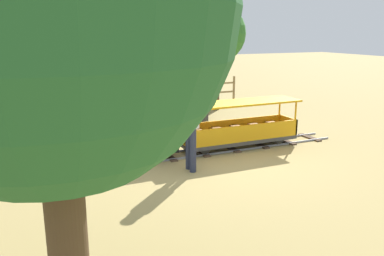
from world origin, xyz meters
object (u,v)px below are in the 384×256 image
park_bench (199,104)px  conductor_person (191,119)px  locomotive (144,136)px  oak_tree_near (48,10)px  oak_tree_far (216,34)px  passenger_car (239,129)px

park_bench → conductor_person: bearing=153.1°
locomotive → conductor_person: size_ratio=0.89×
oak_tree_near → oak_tree_far: (8.24, -5.51, -0.25)m
passenger_car → park_bench: size_ratio=2.00×
locomotive → park_bench: 3.99m
oak_tree_near → oak_tree_far: bearing=-33.8°
locomotive → conductor_person: bearing=-145.7°
passenger_car → conductor_person: bearing=120.2°
passenger_car → oak_tree_far: (3.99, -1.49, 1.93)m
conductor_person → oak_tree_far: (4.87, -3.01, 1.40)m
park_bench → oak_tree_near: oak_tree_near is taller
conductor_person → oak_tree_far: bearing=-31.7°
oak_tree_near → oak_tree_far: oak_tree_near is taller
locomotive → park_bench: (3.04, -2.59, -0.07)m
locomotive → oak_tree_near: size_ratio=0.37×
park_bench → oak_tree_far: 2.39m
park_bench → oak_tree_far: (0.95, -1.02, 1.94)m
locomotive → passenger_car: bearing=-90.0°
passenger_car → conductor_person: conductor_person is taller
conductor_person → oak_tree_near: 4.51m
locomotive → park_bench: bearing=-40.5°
conductor_person → park_bench: (3.92, -1.99, -0.54)m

